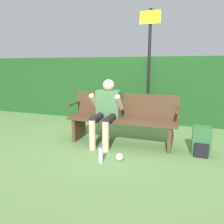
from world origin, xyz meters
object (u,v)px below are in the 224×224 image
Objects in this scene: signpost at (149,60)px; parked_car at (105,75)px; person_seated at (106,108)px; water_bottle at (101,155)px; park_bench at (123,118)px; backpack at (201,142)px.

signpost reaches higher than parked_car.
parked_car is at bearing 110.30° from person_seated.
water_bottle is at bearing -96.77° from signpost.
water_bottle is 2.75m from signpost.
signpost is 13.05m from parked_car.
park_bench is at bearing -98.68° from signpost.
person_seated is 14.26m from parked_car.
person_seated is (-0.27, -0.14, 0.18)m from park_bench.
backpack is at bearing -6.71° from park_bench.
signpost is at bearing -162.25° from parked_car.
park_bench reaches higher than backpack.
backpack is 0.18× the size of signpost.
backpack is at bearing -54.11° from signpost.
park_bench is 1.69× the size of person_seated.
parked_car reaches higher than backpack.
signpost is (-1.13, 1.56, 1.30)m from backpack.
parked_car is (-6.56, 13.40, 0.41)m from backpack.
backpack is 1.86× the size of water_bottle.
backpack reaches higher than water_bottle.
person_seated is 1.84m from signpost.
person_seated is at bearing -107.27° from signpost.
water_bottle is (-0.06, -0.95, -0.35)m from park_bench.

